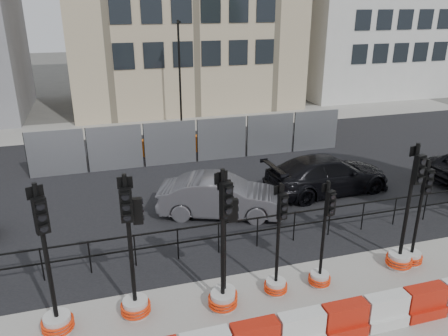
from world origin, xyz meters
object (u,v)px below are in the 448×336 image
object	(u,v)px
traffic_signal_a	(55,305)
car_c	(327,174)
traffic_signal_h	(414,244)
traffic_signal_d	(225,276)

from	to	relation	value
traffic_signal_a	car_c	distance (m)	10.89
traffic_signal_a	car_c	bearing A→B (deg)	9.12
traffic_signal_h	traffic_signal_d	bearing A→B (deg)	-174.39
traffic_signal_a	traffic_signal_h	distance (m)	9.37
car_c	traffic_signal_h	bearing A→B (deg)	174.13
traffic_signal_a	traffic_signal_d	world-z (taller)	traffic_signal_a
traffic_signal_a	traffic_signal_h	size ratio (longest dim) A/B	1.16
traffic_signal_a	traffic_signal_h	world-z (taller)	traffic_signal_a
car_c	traffic_signal_a	bearing A→B (deg)	114.83
traffic_signal_d	traffic_signal_a	bearing A→B (deg)	-170.35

